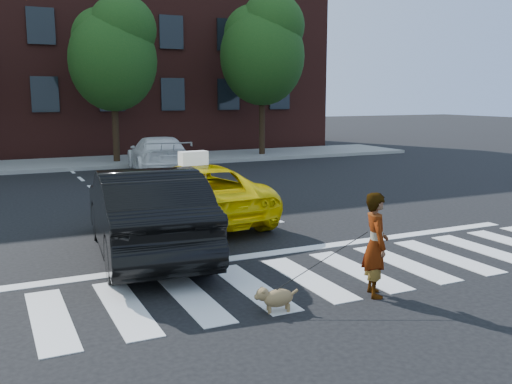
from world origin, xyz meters
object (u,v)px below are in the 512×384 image
Objects in this scene: black_sedan at (146,212)px; woman at (376,245)px; tree_mid at (113,50)px; taxi at (191,193)px; dog at (275,297)px; white_suv at (158,154)px; tree_right at (263,46)px.

woman is at bearing 130.17° from black_sedan.
black_sedan is at bearing -99.96° from tree_mid.
tree_mid is 12.79m from taxi.
dog is at bearing 109.06° from black_sedan.
black_sedan is 3.19× the size of woman.
tree_mid is 11.43× the size of dog.
black_sedan is at bearing 119.61° from dog.
white_suv is at bearing 96.49° from dog.
woman is (-0.89, -14.78, 0.08)m from white_suv.
dog is (-0.86, -5.99, -0.48)m from taxi.
woman reaches higher than white_suv.
taxi is (-0.82, -12.06, -4.16)m from tree_mid.
tree_right is 1.56× the size of taxi.
woman is (0.80, -6.03, 0.10)m from taxi.
white_suv is 14.81m from woman.
dog is (-8.68, -18.05, -5.05)m from tree_right.
tree_right is 19.92m from woman.
woman is (-0.02, -18.10, -4.06)m from tree_mid.
dog is (-1.68, -18.05, -4.64)m from tree_mid.
tree_mid reaches higher than woman.
black_sedan is at bearing 48.31° from taxi.
tree_mid is at bearing 100.98° from dog.
white_suv is (1.69, 8.75, 0.02)m from taxi.
dog is (-2.54, -14.73, -0.50)m from white_suv.
taxi is at bearing 28.71° from woman.
woman is at bearing -111.20° from tree_right.
tree_right is 20.65m from dog.
taxi is 1.02× the size of white_suv.
tree_right reaches higher than dog.
tree_right is at bearing -117.73° from black_sedan.
taxi is 3.14× the size of woman.
taxi is 2.93m from black_sedan.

